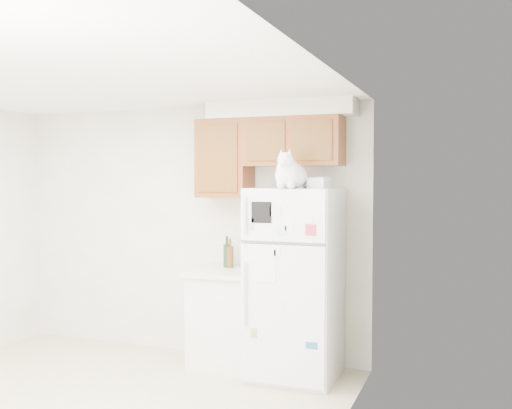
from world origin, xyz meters
The scene contains 8 objects.
room_shell centered at (0.12, 0.24, 1.67)m, with size 3.84×4.04×2.52m.
refrigerator centered at (1.27, 1.61, 0.85)m, with size 0.76×0.78×1.70m.
base_counter centered at (0.58, 1.68, 0.46)m, with size 0.64×0.64×0.92m.
cat centered at (1.31, 1.35, 1.82)m, with size 0.32×0.47×0.33m.
storage_box_back centered at (1.48, 1.63, 1.75)m, with size 0.18×0.13×0.10m, color white.
storage_box_front centered at (1.51, 1.47, 1.74)m, with size 0.15×0.11×0.09m, color white.
bottle_green centered at (0.52, 1.83, 1.07)m, with size 0.07×0.07×0.30m, color #19381E, non-canonical shape.
bottle_amber centered at (0.56, 1.81, 1.06)m, with size 0.07×0.07×0.29m, color #593814, non-canonical shape.
Camera 1 is at (2.82, -3.49, 1.79)m, focal length 42.00 mm.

